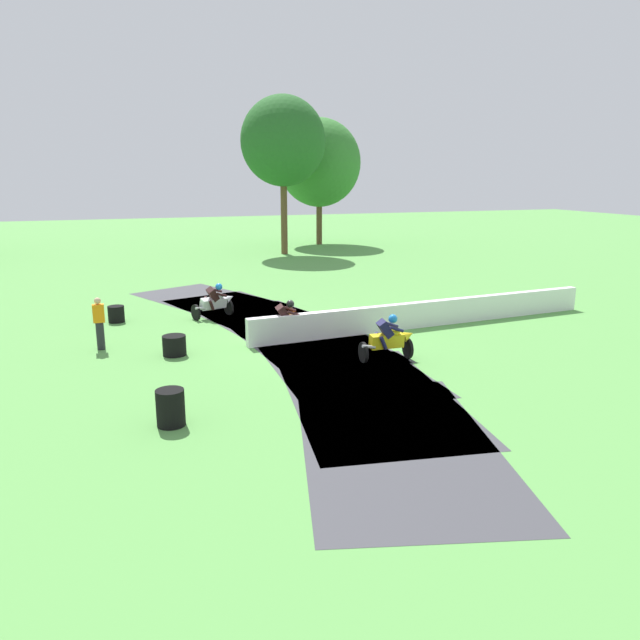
{
  "coord_description": "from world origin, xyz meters",
  "views": [
    {
      "loc": [
        -6.0,
        -18.14,
        5.26
      ],
      "look_at": [
        -0.02,
        -1.03,
        0.9
      ],
      "focal_mm": 34.05,
      "sensor_mm": 36.0,
      "label": 1
    }
  ],
  "objects_px": {
    "tire_stack_mid_a": "(174,345)",
    "track_marshal": "(99,324)",
    "tire_stack_near": "(171,408)",
    "tire_stack_mid_b": "(116,314)",
    "motorcycle_trailing_white": "(215,301)",
    "motorcycle_chase_orange": "(287,321)",
    "motorcycle_lead_yellow": "(389,338)"
  },
  "relations": [
    {
      "from": "tire_stack_mid_a",
      "to": "track_marshal",
      "type": "xyz_separation_m",
      "value": [
        -2.07,
        1.38,
        0.52
      ]
    },
    {
      "from": "tire_stack_near",
      "to": "tire_stack_mid_b",
      "type": "height_order",
      "value": "tire_stack_near"
    },
    {
      "from": "motorcycle_trailing_white",
      "to": "tire_stack_mid_a",
      "type": "distance_m",
      "value": 4.91
    },
    {
      "from": "motorcycle_trailing_white",
      "to": "track_marshal",
      "type": "xyz_separation_m",
      "value": [
        -4.08,
        -3.09,
        0.19
      ]
    },
    {
      "from": "tire_stack_mid_b",
      "to": "motorcycle_chase_orange",
      "type": "bearing_deg",
      "value": -41.2
    },
    {
      "from": "tire_stack_near",
      "to": "motorcycle_lead_yellow",
      "type": "bearing_deg",
      "value": 22.66
    },
    {
      "from": "motorcycle_lead_yellow",
      "to": "motorcycle_chase_orange",
      "type": "relative_size",
      "value": 1.0
    },
    {
      "from": "motorcycle_chase_orange",
      "to": "tire_stack_near",
      "type": "xyz_separation_m",
      "value": [
        -4.28,
        -5.71,
        -0.25
      ]
    },
    {
      "from": "track_marshal",
      "to": "motorcycle_trailing_white",
      "type": "bearing_deg",
      "value": 37.16
    },
    {
      "from": "motorcycle_lead_yellow",
      "to": "motorcycle_chase_orange",
      "type": "bearing_deg",
      "value": 125.71
    },
    {
      "from": "motorcycle_trailing_white",
      "to": "tire_stack_mid_b",
      "type": "xyz_separation_m",
      "value": [
        -3.56,
        0.49,
        -0.33
      ]
    },
    {
      "from": "motorcycle_trailing_white",
      "to": "motorcycle_chase_orange",
      "type": "bearing_deg",
      "value": -68.1
    },
    {
      "from": "motorcycle_chase_orange",
      "to": "tire_stack_mid_a",
      "type": "relative_size",
      "value": 2.42
    },
    {
      "from": "tire_stack_near",
      "to": "track_marshal",
      "type": "distance_m",
      "value": 6.83
    },
    {
      "from": "motorcycle_chase_orange",
      "to": "tire_stack_mid_b",
      "type": "relative_size",
      "value": 2.81
    },
    {
      "from": "tire_stack_mid_a",
      "to": "motorcycle_trailing_white",
      "type": "bearing_deg",
      "value": 65.81
    },
    {
      "from": "tire_stack_near",
      "to": "tire_stack_mid_a",
      "type": "bearing_deg",
      "value": 83.1
    },
    {
      "from": "motorcycle_lead_yellow",
      "to": "motorcycle_chase_orange",
      "type": "height_order",
      "value": "motorcycle_lead_yellow"
    },
    {
      "from": "motorcycle_chase_orange",
      "to": "tire_stack_mid_b",
      "type": "height_order",
      "value": "motorcycle_chase_orange"
    },
    {
      "from": "motorcycle_chase_orange",
      "to": "tire_stack_near",
      "type": "relative_size",
      "value": 2.1
    },
    {
      "from": "tire_stack_mid_a",
      "to": "track_marshal",
      "type": "distance_m",
      "value": 2.54
    },
    {
      "from": "tire_stack_near",
      "to": "tire_stack_mid_a",
      "type": "relative_size",
      "value": 1.15
    },
    {
      "from": "motorcycle_lead_yellow",
      "to": "tire_stack_near",
      "type": "xyz_separation_m",
      "value": [
        -6.45,
        -2.69,
        -0.26
      ]
    },
    {
      "from": "tire_stack_near",
      "to": "track_marshal",
      "type": "bearing_deg",
      "value": 102.11
    },
    {
      "from": "motorcycle_trailing_white",
      "to": "tire_stack_near",
      "type": "distance_m",
      "value": 10.12
    },
    {
      "from": "tire_stack_near",
      "to": "tire_stack_mid_b",
      "type": "xyz_separation_m",
      "value": [
        -0.91,
        10.25,
        -0.1
      ]
    },
    {
      "from": "motorcycle_lead_yellow",
      "to": "tire_stack_mid_b",
      "type": "bearing_deg",
      "value": 134.21
    },
    {
      "from": "motorcycle_trailing_white",
      "to": "tire_stack_mid_a",
      "type": "xyz_separation_m",
      "value": [
        -2.01,
        -4.47,
        -0.33
      ]
    },
    {
      "from": "tire_stack_near",
      "to": "track_marshal",
      "type": "relative_size",
      "value": 0.49
    },
    {
      "from": "motorcycle_lead_yellow",
      "to": "track_marshal",
      "type": "height_order",
      "value": "track_marshal"
    },
    {
      "from": "track_marshal",
      "to": "tire_stack_near",
      "type": "bearing_deg",
      "value": -77.89
    },
    {
      "from": "motorcycle_chase_orange",
      "to": "track_marshal",
      "type": "distance_m",
      "value": 5.79
    }
  ]
}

